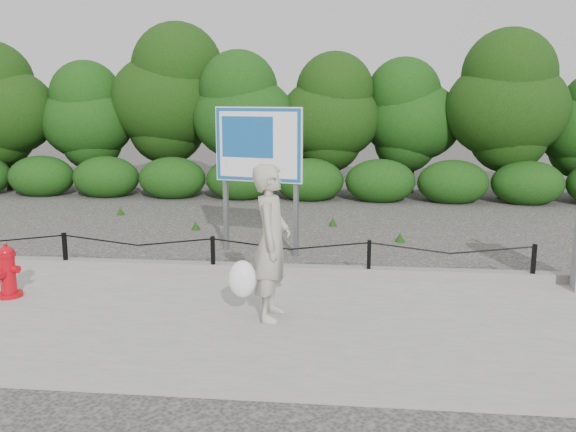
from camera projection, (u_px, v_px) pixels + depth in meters
The scene contains 8 objects.
ground at pixel (214, 277), 9.90m from camera, with size 90.00×90.00×0.00m, color #2D2B28.
sidewalk at pixel (179, 318), 7.94m from camera, with size 14.00×4.00×0.08m, color gray.
curb at pixel (214, 267), 9.92m from camera, with size 14.00×0.22×0.14m, color slate.
chain_barrier at pixel (213, 250), 9.81m from camera, with size 10.06×0.06×0.60m.
treeline at pixel (267, 106), 18.18m from camera, with size 20.25×3.89×5.00m.
fire_hydrant at pixel (7, 272), 8.61m from camera, with size 0.44×0.45×0.77m.
pedestrian at pixel (270, 245), 7.68m from camera, with size 0.79×0.75×1.99m.
advertising_sign at pixel (258, 151), 11.06m from camera, with size 1.65×0.53×2.71m.
Camera 1 is at (2.21, -9.35, 2.88)m, focal length 38.00 mm.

